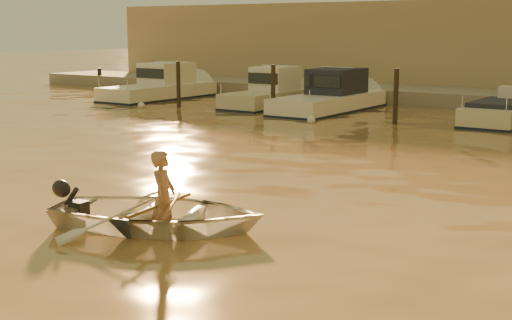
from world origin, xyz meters
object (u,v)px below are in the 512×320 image
Objects in this scene: person at (163,199)px; waterfront_building at (505,49)px; moored_boat_3 at (501,117)px; moored_boat_0 at (159,86)px; moored_boat_1 at (269,93)px; moored_boat_2 at (329,96)px; dinghy at (158,214)px.

waterfront_building is (-2.12, 28.46, 1.86)m from person.
moored_boat_3 is 11.61m from waterfront_building.
moored_boat_0 is 0.16× the size of waterfront_building.
moored_boat_1 reaches higher than person.
moored_boat_0 is at bearing 180.00° from moored_boat_2.
person is (0.09, 0.04, 0.27)m from dinghy.
moored_boat_0 and moored_boat_2 have the same top height.
moored_boat_2 is (9.53, 0.00, 0.00)m from moored_boat_0.
moored_boat_3 is (10.15, 0.00, -0.40)m from moored_boat_1.
waterfront_building is at bearing 105.29° from moored_boat_3.
dinghy is 0.50× the size of moored_boat_2.
person is 18.54m from moored_boat_2.
moored_boat_2 is at bearing 0.00° from moored_boat_1.
waterfront_building is at bearing -17.31° from person.
moored_boat_2 is at bearing -110.55° from waterfront_building.
moored_boat_0 is at bearing 20.54° from person.
waterfront_building reaches higher than person.
moored_boat_1 is 3.02m from moored_boat_2.
moored_boat_2 is (-6.25, 17.46, 0.09)m from person.
moored_boat_1 reaches higher than dinghy.
moored_boat_0 is at bearing 180.00° from moored_boat_1.
person is 23.53m from moored_boat_0.
moored_boat_2 is at bearing 0.00° from moored_boat_0.
moored_boat_1 reaches higher than moored_boat_3.
dinghy is 17.52m from moored_boat_3.
person is 17.48m from moored_boat_3.
moored_boat_1 is 0.81× the size of moored_boat_2.
dinghy is 19.76m from moored_boat_1.
moored_boat_1 is at bearing 6.40° from person.
moored_boat_0 is 17.63m from waterfront_building.
moored_boat_0 is 0.98× the size of moored_boat_2.
moored_boat_2 is 1.36× the size of moored_boat_3.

